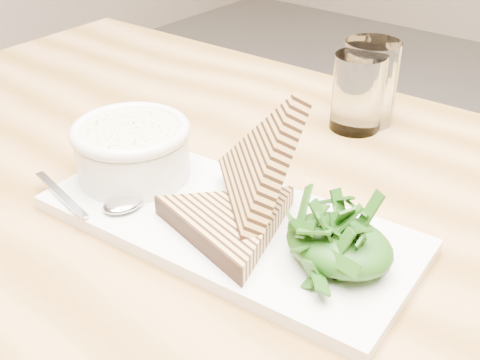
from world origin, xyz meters
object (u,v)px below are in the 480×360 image
Objects in this scene: soup_bowl at (133,156)px; glass_near at (369,82)px; glass_far at (357,92)px; platter at (228,223)px; table_top at (198,199)px.

glass_near is at bearing 69.61° from soup_bowl.
glass_far is at bearing -91.92° from glass_near.
platter is 3.77× the size of glass_far.
soup_bowl is 1.22× the size of glass_far.
table_top is 0.29m from glass_near.
glass_far is (0.12, 0.29, 0.01)m from soup_bowl.
glass_near reaches higher than platter.
platter is 0.32m from glass_near.
soup_bowl is at bearing -112.08° from glass_far.
table_top is 9.33× the size of soup_bowl.
table_top is at bearing -103.76° from glass_near.
glass_far is at bearing 93.65° from platter.
platter is at bearing 0.82° from soup_bowl.
soup_bowl is at bearing -138.14° from table_top.
soup_bowl is at bearing -179.18° from platter.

